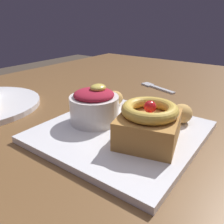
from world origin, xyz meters
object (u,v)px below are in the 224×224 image
object	(u,v)px
front_plate	(121,132)
fritter_back	(181,114)
fritter_front	(114,98)
cake_slice	(149,124)
berry_ramekin	(94,106)
fritter_middle	(145,111)
fork	(156,87)

from	to	relation	value
front_plate	fritter_back	xyz separation A→B (m)	(0.09, -0.08, 0.02)
fritter_front	fritter_back	size ratio (longest dim) A/B	0.89
fritter_front	fritter_back	world-z (taller)	fritter_back
cake_slice	fritter_front	world-z (taller)	cake_slice
berry_ramekin	fritter_middle	distance (m)	0.10
front_plate	fritter_middle	size ratio (longest dim) A/B	7.21
cake_slice	fritter_front	bearing A→B (deg)	53.71
fritter_front	fritter_back	bearing A→B (deg)	-90.96
cake_slice	fritter_front	size ratio (longest dim) A/B	3.06
cake_slice	fork	distance (m)	0.35
berry_ramekin	fritter_back	size ratio (longest dim) A/B	2.09
front_plate	fritter_back	bearing A→B (deg)	-40.52
front_plate	fritter_middle	world-z (taller)	fritter_middle
fork	front_plate	bearing A→B (deg)	124.55
front_plate	berry_ramekin	distance (m)	0.07
fritter_front	fritter_back	xyz separation A→B (m)	(-0.00, -0.16, 0.00)
cake_slice	fritter_back	world-z (taller)	cake_slice
cake_slice	fritter_middle	bearing A→B (deg)	32.12
cake_slice	fritter_back	xyz separation A→B (m)	(0.10, -0.02, -0.01)
cake_slice	fritter_back	bearing A→B (deg)	-9.47
berry_ramekin	fritter_middle	size ratio (longest dim) A/B	2.50
front_plate	fork	xyz separation A→B (m)	(0.31, 0.08, -0.00)
fritter_front	fork	distance (m)	0.22
front_plate	fritter_front	size ratio (longest dim) A/B	6.76
fritter_middle	cake_slice	bearing A→B (deg)	-147.88
fritter_middle	fritter_back	bearing A→B (deg)	-71.35
fritter_back	fritter_front	bearing A→B (deg)	89.04
berry_ramekin	fritter_middle	xyz separation A→B (m)	(0.07, -0.07, -0.02)
front_plate	cake_slice	xyz separation A→B (m)	(-0.01, -0.06, 0.04)
cake_slice	fork	xyz separation A→B (m)	(0.32, 0.14, -0.04)
front_plate	fork	world-z (taller)	front_plate
fritter_middle	fork	bearing A→B (deg)	21.04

